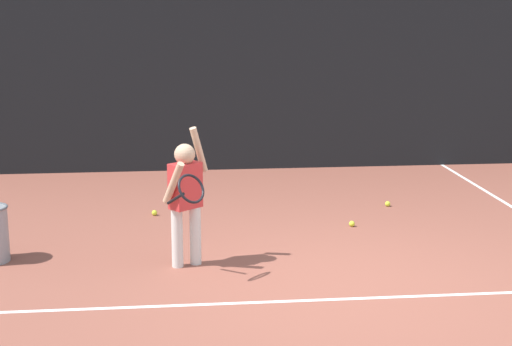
% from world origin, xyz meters
% --- Properties ---
extents(ground_plane, '(20.00, 20.00, 0.00)m').
position_xyz_m(ground_plane, '(0.00, 0.00, 0.00)').
color(ground_plane, brown).
extents(court_line_baseline, '(9.00, 0.05, 0.00)m').
position_xyz_m(court_line_baseline, '(0.00, -0.35, 0.00)').
color(court_line_baseline, white).
rests_on(court_line_baseline, ground).
extents(back_fence_windscreen, '(13.88, 0.08, 3.90)m').
position_xyz_m(back_fence_windscreen, '(0.00, 5.13, 1.95)').
color(back_fence_windscreen, black).
rests_on(back_fence_windscreen, ground).
extents(fence_post_1, '(0.09, 0.09, 4.05)m').
position_xyz_m(fence_post_1, '(-2.26, 5.19, 2.02)').
color(fence_post_1, slate).
rests_on(fence_post_1, ground).
extents(fence_post_2, '(0.09, 0.09, 4.05)m').
position_xyz_m(fence_post_2, '(2.26, 5.19, 2.02)').
color(fence_post_2, slate).
rests_on(fence_post_2, ground).
extents(tennis_player, '(0.47, 0.86, 1.35)m').
position_xyz_m(tennis_player, '(-1.41, 0.66, 0.73)').
color(tennis_player, silver).
rests_on(tennis_player, ground).
extents(tennis_ball_1, '(0.07, 0.07, 0.07)m').
position_xyz_m(tennis_ball_1, '(0.49, 1.83, 0.03)').
color(tennis_ball_1, '#CCE033').
rests_on(tennis_ball_1, ground).
extents(tennis_ball_3, '(0.07, 0.07, 0.07)m').
position_xyz_m(tennis_ball_3, '(1.14, 2.67, 0.03)').
color(tennis_ball_3, '#CCE033').
rests_on(tennis_ball_3, ground).
extents(tennis_ball_4, '(0.07, 0.07, 0.07)m').
position_xyz_m(tennis_ball_4, '(-1.77, 2.54, 0.03)').
color(tennis_ball_4, '#CCE033').
rests_on(tennis_ball_4, ground).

